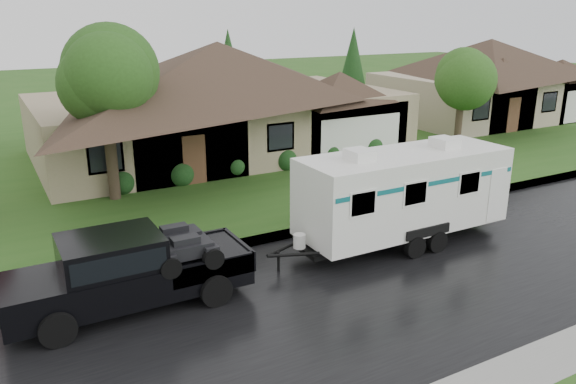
# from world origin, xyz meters

# --- Properties ---
(ground) EXTENTS (140.00, 140.00, 0.00)m
(ground) POSITION_xyz_m (0.00, 0.00, 0.00)
(ground) COLOR #28531A
(ground) RESTS_ON ground
(road) EXTENTS (140.00, 8.00, 0.01)m
(road) POSITION_xyz_m (0.00, -2.00, 0.01)
(road) COLOR black
(road) RESTS_ON ground
(curb) EXTENTS (140.00, 0.50, 0.15)m
(curb) POSITION_xyz_m (0.00, 2.25, 0.07)
(curb) COLOR gray
(curb) RESTS_ON ground
(lawn) EXTENTS (140.00, 26.00, 0.15)m
(lawn) POSITION_xyz_m (0.00, 15.00, 0.07)
(lawn) COLOR #28531A
(lawn) RESTS_ON ground
(house_main) EXTENTS (19.44, 10.80, 6.90)m
(house_main) POSITION_xyz_m (2.29, 13.84, 3.59)
(house_main) COLOR gray
(house_main) RESTS_ON lawn
(house_neighbor) EXTENTS (15.12, 9.72, 6.45)m
(house_neighbor) POSITION_xyz_m (22.27, 14.34, 3.32)
(house_neighbor) COLOR tan
(house_neighbor) RESTS_ON lawn
(tree_left_green) EXTENTS (4.00, 4.00, 6.62)m
(tree_left_green) POSITION_xyz_m (-4.69, 8.63, 4.74)
(tree_left_green) COLOR #382B1E
(tree_left_green) RESTS_ON lawn
(tree_right_green) EXTENTS (3.19, 3.19, 5.27)m
(tree_right_green) POSITION_xyz_m (13.56, 8.65, 3.80)
(tree_right_green) COLOR #382B1E
(tree_right_green) RESTS_ON lawn
(shrub_row) EXTENTS (13.60, 1.00, 1.00)m
(shrub_row) POSITION_xyz_m (2.00, 9.30, 0.65)
(shrub_row) COLOR #143814
(shrub_row) RESTS_ON lawn
(pickup_truck) EXTENTS (5.94, 2.26, 1.98)m
(pickup_truck) POSITION_xyz_m (-6.30, 0.04, 1.06)
(pickup_truck) COLOR black
(pickup_truck) RESTS_ON ground
(travel_trailer) EXTENTS (7.32, 2.57, 3.28)m
(travel_trailer) POSITION_xyz_m (2.50, 0.04, 1.74)
(travel_trailer) COLOR white
(travel_trailer) RESTS_ON ground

